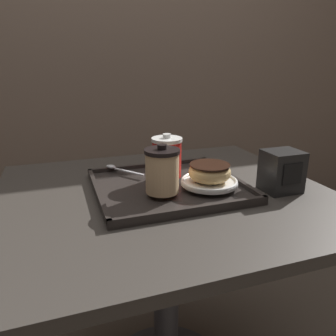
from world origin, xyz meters
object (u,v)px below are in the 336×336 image
(coffee_cup_rear, at_px, (167,157))
(spoon, at_px, (116,168))
(donut_chocolate_glazed, at_px, (210,172))
(coffee_cup_front, at_px, (162,170))
(napkin_dispenser, at_px, (282,171))

(coffee_cup_rear, xyz_separation_m, spoon, (-0.13, 0.11, -0.06))
(donut_chocolate_glazed, distance_m, spoon, 0.31)
(donut_chocolate_glazed, bearing_deg, coffee_cup_front, -175.78)
(coffee_cup_front, bearing_deg, coffee_cup_rear, 65.19)
(spoon, bearing_deg, coffee_cup_front, 162.33)
(coffee_cup_rear, bearing_deg, coffee_cup_front, -114.81)
(coffee_cup_rear, distance_m, spoon, 0.18)
(donut_chocolate_glazed, xyz_separation_m, spoon, (-0.22, 0.21, -0.03))
(donut_chocolate_glazed, relative_size, napkin_dispenser, 1.01)
(coffee_cup_rear, bearing_deg, napkin_dispenser, -28.80)
(coffee_cup_front, relative_size, donut_chocolate_glazed, 1.08)
(coffee_cup_rear, relative_size, napkin_dispenser, 1.11)
(coffee_cup_front, distance_m, napkin_dispenser, 0.34)
(coffee_cup_front, distance_m, spoon, 0.24)
(napkin_dispenser, bearing_deg, donut_chocolate_glazed, 163.77)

